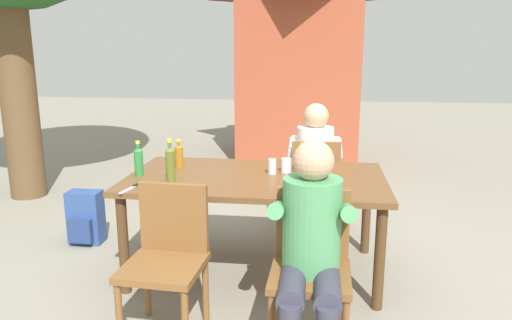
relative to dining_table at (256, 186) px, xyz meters
The scene contains 16 objects.
ground_plane 0.67m from the dining_table, ahead, with size 24.00×24.00×0.00m, color gray.
dining_table is the anchor object (origin of this frame).
chair_far_right 0.94m from the dining_table, 62.95° to the left, with size 0.46×0.46×0.87m.
chair_near_right 0.94m from the dining_table, 63.07° to the right, with size 0.45×0.45×0.87m.
chair_near_left 0.94m from the dining_table, 116.56° to the right, with size 0.46×0.46×0.87m.
person_in_white_shirt 1.02m from the dining_table, 65.94° to the left, with size 0.47×0.61×1.18m.
person_in_plaid_shirt 1.02m from the dining_table, 65.94° to the right, with size 0.47×0.61×1.18m.
bottle_blue 0.39m from the dining_table, 21.71° to the left, with size 0.06×0.06×0.23m.
bottle_green 0.87m from the dining_table, behind, with size 0.06×0.06×0.26m.
bottle_amber 0.67m from the dining_table, 164.06° to the left, with size 0.06×0.06×0.22m.
bottle_olive 0.64m from the dining_table, 159.91° to the right, with size 0.06×0.06×0.30m.
cup_steel 0.19m from the dining_table, 36.36° to the left, with size 0.06×0.06×0.11m, color #B2B7BC.
cup_glass 0.28m from the dining_table, 34.85° to the left, with size 0.08×0.08×0.10m, color silver.
table_knife 0.89m from the dining_table, 152.21° to the right, with size 0.06×0.24×0.01m.
backpack_by_near_side 1.62m from the dining_table, 167.41° to the left, with size 0.28×0.23×0.46m.
brick_kiosk 4.10m from the dining_table, 88.05° to the left, with size 1.96×1.85×2.88m.
Camera 1 is at (0.43, -3.35, 1.65)m, focal length 33.92 mm.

